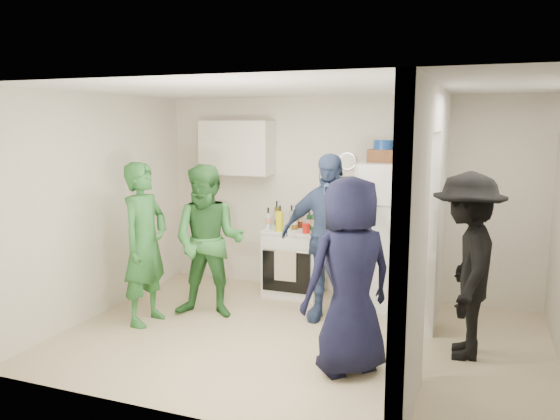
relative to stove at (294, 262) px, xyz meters
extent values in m
plane|color=#C6B28B|center=(0.54, -1.37, -0.43)|extent=(4.80, 4.80, 0.00)
plane|color=silver|center=(0.54, 0.33, 0.82)|extent=(4.80, 0.00, 4.80)
plane|color=silver|center=(0.54, -3.07, 0.82)|extent=(4.80, 0.00, 4.80)
plane|color=silver|center=(-1.86, -1.37, 0.82)|extent=(0.00, 3.40, 3.40)
plane|color=white|center=(0.54, -1.37, 2.07)|extent=(4.80, 4.80, 0.00)
cube|color=silver|center=(1.74, -0.27, 0.82)|extent=(0.12, 1.20, 2.50)
cube|color=silver|center=(1.74, -2.47, 0.82)|extent=(0.12, 1.20, 2.50)
cube|color=silver|center=(1.74, -1.37, 1.87)|extent=(0.12, 1.00, 0.40)
cube|color=white|center=(0.00, 0.00, 0.00)|extent=(0.71, 0.59, 0.85)
cube|color=silver|center=(-0.86, 0.15, 1.42)|extent=(0.95, 0.34, 0.70)
cube|color=white|center=(1.19, -0.03, 0.43)|extent=(0.71, 0.69, 1.72)
cube|color=brown|center=(1.09, 0.02, 1.37)|extent=(0.35, 0.25, 0.15)
cylinder|color=navy|center=(1.09, 0.02, 1.50)|extent=(0.24, 0.24, 0.11)
cylinder|color=yellow|center=(1.41, -0.13, 1.42)|extent=(0.09, 0.09, 0.25)
cylinder|color=white|center=(0.59, 0.31, 1.27)|extent=(0.22, 0.02, 0.22)
cube|color=olive|center=(0.54, 0.28, 0.92)|extent=(0.35, 0.08, 0.03)
cylinder|color=yellow|center=(-0.12, -0.22, 0.55)|extent=(0.09, 0.09, 0.25)
cylinder|color=red|center=(0.22, -0.20, 0.49)|extent=(0.09, 0.09, 0.12)
imported|color=#2E7437|center=(-1.19, -1.50, 0.46)|extent=(0.46, 0.67, 1.77)
imported|color=#377D39|center=(-0.64, -1.08, 0.44)|extent=(0.94, 0.80, 1.72)
imported|color=#354575|center=(0.64, -0.71, 0.50)|extent=(1.10, 0.49, 1.86)
imported|color=black|center=(1.16, -1.89, 0.44)|extent=(0.99, 0.99, 1.74)
imported|color=black|center=(2.10, -1.18, 0.45)|extent=(0.70, 1.16, 1.74)
cylinder|color=brown|center=(-0.28, 0.12, 0.59)|extent=(0.06, 0.06, 0.33)
cylinder|color=#174719|center=(-0.16, -0.08, 0.58)|extent=(0.08, 0.08, 0.30)
cylinder|color=#A3AEB1|center=(-0.09, 0.14, 0.56)|extent=(0.07, 0.07, 0.28)
cylinder|color=brown|center=(0.01, -0.03, 0.55)|extent=(0.08, 0.08, 0.25)
cylinder|color=#A3B2B5|center=(0.12, 0.18, 0.57)|extent=(0.07, 0.07, 0.28)
cylinder|color=#12321E|center=(0.19, 0.00, 0.55)|extent=(0.06, 0.06, 0.25)
cylinder|color=#A95F37|center=(0.28, 0.14, 0.55)|extent=(0.08, 0.08, 0.26)
cylinder|color=silver|center=(-0.30, -0.13, 0.56)|extent=(0.07, 0.07, 0.28)
cylinder|color=#5E2310|center=(0.04, 0.10, 0.59)|extent=(0.06, 0.06, 0.32)
cylinder|color=#1E5928|center=(0.29, -0.11, 0.57)|extent=(0.06, 0.06, 0.30)
camera|label=1|loc=(2.20, -6.37, 1.76)|focal=35.00mm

